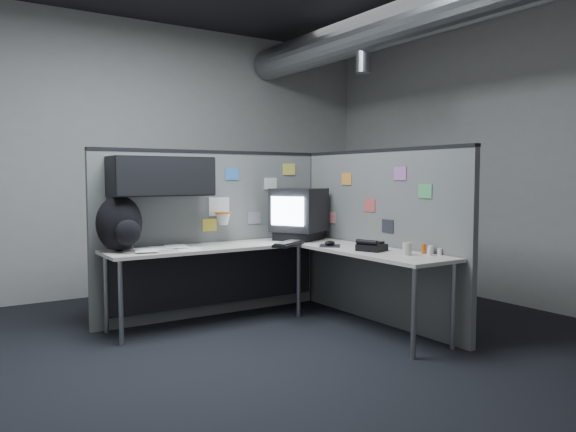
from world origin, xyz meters
TOP-DOWN VIEW (x-y plane):
  - room at (0.56, 0.00)m, footprint 5.62×5.62m
  - partition_back at (-0.25, 1.23)m, footprint 2.44×0.42m
  - partition_right at (1.10, 0.22)m, footprint 0.07×2.23m
  - desk at (0.15, 0.70)m, footprint 2.31×2.11m
  - monitor at (0.71, 0.98)m, footprint 0.62×0.62m
  - keyboard at (0.35, 0.62)m, footprint 0.43×0.36m
  - mouse at (0.65, 0.38)m, footprint 0.29×0.30m
  - phone at (0.75, -0.09)m, footprint 0.26×0.27m
  - bottles at (1.01, -0.52)m, footprint 0.13×0.16m
  - cup at (0.82, -0.45)m, footprint 0.10×0.10m
  - papers at (-0.79, 1.02)m, footprint 0.77×0.61m
  - backpack at (-1.09, 1.05)m, footprint 0.44×0.42m

SIDE VIEW (x-z plane):
  - desk at x=0.15m, z-range 0.25..0.98m
  - papers at x=-0.79m, z-range 0.73..0.75m
  - mouse at x=0.65m, z-range 0.72..0.77m
  - keyboard at x=0.35m, z-range 0.73..0.77m
  - bottles at x=1.01m, z-range 0.72..0.81m
  - phone at x=0.75m, z-range 0.72..0.82m
  - cup at x=0.82m, z-range 0.73..0.83m
  - partition_right at x=1.10m, z-range 0.00..1.63m
  - backpack at x=-1.09m, z-range 0.72..1.21m
  - partition_back at x=-0.25m, z-range 0.18..1.81m
  - monitor at x=0.71m, z-range 0.74..1.26m
  - room at x=0.56m, z-range 0.49..3.71m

